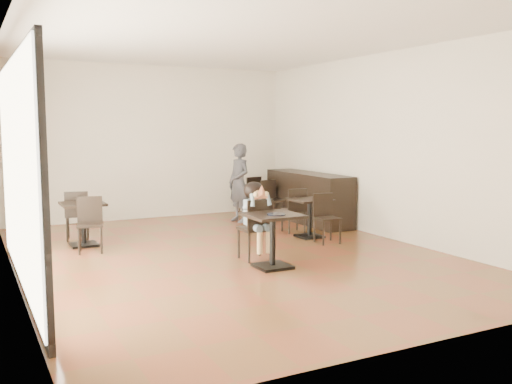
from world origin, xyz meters
TOP-DOWN VIEW (x-y plane):
  - floor at (0.00, 0.00)m, footprint 6.00×8.00m
  - ceiling at (0.00, 0.00)m, footprint 6.00×8.00m
  - wall_back at (0.00, 4.00)m, footprint 6.00×0.01m
  - wall_front at (0.00, -4.00)m, footprint 6.00×0.01m
  - wall_left at (-3.00, 0.00)m, footprint 0.01×8.00m
  - wall_right at (3.00, 0.00)m, footprint 0.01×8.00m
  - storefront_window at (-2.97, -0.50)m, footprint 0.04×4.50m
  - child_table at (0.20, -0.95)m, footprint 0.71×0.71m
  - child_chair at (0.20, -0.40)m, footprint 0.41×0.41m
  - child at (0.20, -0.40)m, footprint 0.41×0.57m
  - plate at (0.20, -1.05)m, footprint 0.25×0.25m
  - pizza_slice at (0.20, -0.59)m, footprint 0.26×0.20m
  - adult_patron at (1.42, 2.69)m, footprint 0.45×0.62m
  - cafe_table_mid at (1.81, 0.64)m, footprint 0.70×0.70m
  - cafe_table_left at (-1.84, 1.73)m, footprint 0.80×0.80m
  - cafe_table_back at (1.97, 2.99)m, footprint 0.74×0.74m
  - chair_mid_a at (1.81, 1.19)m, footprint 0.40×0.40m
  - chair_mid_b at (1.81, 0.09)m, footprint 0.40×0.40m
  - chair_left_a at (-1.84, 2.28)m, footprint 0.45×0.45m
  - chair_left_b at (-1.84, 1.18)m, footprint 0.45×0.45m
  - chair_back_a at (2.07, 3.50)m, footprint 0.42×0.42m
  - chair_back_b at (2.07, 2.44)m, footprint 0.42×0.42m
  - service_counter at (2.65, 2.00)m, footprint 0.60×2.40m

SIDE VIEW (x-z plane):
  - floor at x=0.00m, z-range -0.01..0.01m
  - cafe_table_mid at x=1.81m, z-range 0.00..0.68m
  - cafe_table_back at x=1.97m, z-range 0.00..0.69m
  - cafe_table_left at x=-1.84m, z-range 0.00..0.71m
  - child_table at x=0.20m, z-range 0.00..0.75m
  - chair_mid_a at x=1.81m, z-range 0.00..0.82m
  - chair_mid_b at x=1.81m, z-range 0.00..0.82m
  - chair_back_a at x=2.07m, z-range 0.00..0.83m
  - chair_back_b at x=2.07m, z-range 0.00..0.83m
  - chair_left_a at x=-1.84m, z-range 0.00..0.85m
  - chair_left_b at x=-1.84m, z-range 0.00..0.85m
  - child_chair at x=0.20m, z-range 0.00..0.90m
  - service_counter at x=2.65m, z-range 0.00..1.00m
  - child at x=0.20m, z-range 0.00..1.14m
  - plate at x=0.20m, z-range 0.75..0.77m
  - adult_patron at x=1.42m, z-range 0.00..1.59m
  - pizza_slice at x=0.20m, z-range 0.95..1.01m
  - storefront_window at x=-2.97m, z-range 0.10..2.70m
  - wall_back at x=0.00m, z-range 0.00..3.20m
  - wall_front at x=0.00m, z-range 0.00..3.20m
  - wall_left at x=-3.00m, z-range 0.00..3.20m
  - wall_right at x=3.00m, z-range 0.00..3.20m
  - ceiling at x=0.00m, z-range 3.20..3.21m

